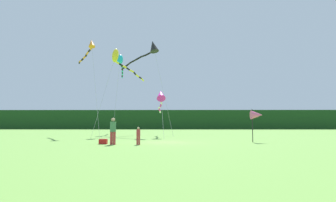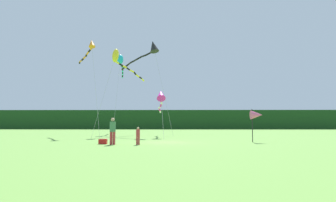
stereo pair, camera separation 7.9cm
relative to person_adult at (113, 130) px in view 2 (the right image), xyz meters
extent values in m
plane|color=#6B9E42|center=(3.69, 2.40, -1.02)|extent=(120.00, 120.00, 0.00)
cube|color=#193D19|center=(3.69, 47.40, 1.22)|extent=(108.00, 2.69, 4.48)
cylinder|color=#B23338|center=(-0.10, 0.00, -0.58)|extent=(0.18, 0.18, 0.88)
cylinder|color=#B23338|center=(0.10, 0.00, -0.58)|extent=(0.18, 0.18, 0.88)
cylinder|color=#3F724C|center=(0.00, 0.00, 0.20)|extent=(0.40, 0.40, 0.70)
sphere|color=tan|center=(0.00, 0.00, 0.68)|extent=(0.26, 0.26, 0.26)
cylinder|color=#B23338|center=(1.69, -0.09, -0.73)|extent=(0.12, 0.12, 0.58)
cylinder|color=#B23338|center=(1.82, -0.09, -0.73)|extent=(0.12, 0.12, 0.58)
cylinder|color=#B23338|center=(1.76, -0.09, -0.21)|extent=(0.27, 0.27, 0.46)
sphere|color=tan|center=(1.76, -0.09, 0.10)|extent=(0.17, 0.17, 0.17)
cube|color=red|center=(-0.79, 0.57, -0.85)|extent=(0.55, 0.41, 0.35)
cylinder|color=black|center=(10.32, 2.63, 0.26)|extent=(0.06, 0.06, 2.57)
cone|color=#E5598C|center=(10.67, 2.63, 1.08)|extent=(0.90, 0.70, 0.70)
cylinder|color=#B2B2B2|center=(-3.41, 11.42, 3.67)|extent=(1.74, 3.35, 9.39)
ellipsoid|color=yellow|center=(-2.55, 13.08, 8.36)|extent=(1.15, 1.38, 1.85)
cylinder|color=yellow|center=(-2.42, 13.42, 7.62)|extent=(0.46, 0.77, 0.32)
cylinder|color=black|center=(-2.11, 14.06, 7.49)|extent=(0.54, 0.75, 0.32)
cylinder|color=yellow|center=(-1.76, 14.69, 7.37)|extent=(0.53, 0.76, 0.32)
cylinder|color=black|center=(-1.44, 15.33, 7.23)|extent=(0.50, 0.77, 0.36)
cylinder|color=yellow|center=(-1.06, 15.94, 7.07)|extent=(0.64, 0.72, 0.36)
cylinder|color=black|center=(-0.74, 16.56, 6.88)|extent=(0.40, 0.80, 0.41)
cylinder|color=yellow|center=(-0.47, 17.22, 6.67)|extent=(0.54, 0.77, 0.39)
cylinder|color=black|center=(-0.18, 17.87, 6.52)|extent=(0.44, 0.77, 0.29)
cylinder|color=yellow|center=(0.08, 18.55, 6.35)|extent=(0.48, 0.80, 0.43)
cylinder|color=#B2B2B2|center=(-3.89, 9.60, 4.18)|extent=(2.10, 3.80, 10.41)
cone|color=orange|center=(-4.93, 11.49, 9.38)|extent=(1.12, 1.25, 1.16)
cylinder|color=orange|center=(-5.06, 11.75, 8.92)|extent=(0.45, 0.66, 0.36)
cylinder|color=black|center=(-5.36, 12.25, 8.76)|extent=(0.54, 0.62, 0.34)
cylinder|color=orange|center=(-5.72, 12.71, 8.59)|extent=(0.56, 0.63, 0.39)
cylinder|color=black|center=(-6.03, 13.20, 8.44)|extent=(0.45, 0.64, 0.30)
cylinder|color=orange|center=(-6.35, 13.67, 8.32)|extent=(0.58, 0.60, 0.34)
cylinder|color=black|center=(-6.73, 14.11, 8.17)|extent=(0.55, 0.61, 0.33)
cylinder|color=orange|center=(-7.11, 14.55, 8.05)|extent=(0.56, 0.59, 0.30)
cylinder|color=black|center=(-7.42, 15.03, 7.97)|extent=(0.42, 0.63, 0.26)
cylinder|color=#B2B2B2|center=(3.15, 7.84, 1.20)|extent=(0.47, 4.31, 4.46)
cone|color=#E026B2|center=(2.93, 9.99, 3.42)|extent=(1.07, 1.59, 1.51)
cylinder|color=#E026B2|center=(2.92, 10.39, 2.84)|extent=(0.21, 0.85, 0.38)
cylinder|color=white|center=(2.93, 11.19, 2.67)|extent=(0.23, 0.85, 0.36)
cylinder|color=#E026B2|center=(2.86, 11.99, 2.45)|extent=(0.37, 0.89, 0.45)
cylinder|color=white|center=(2.67, 12.77, 2.26)|extent=(0.43, 0.86, 0.33)
cylinder|color=#E026B2|center=(2.61, 13.55, 2.06)|extent=(0.32, 0.89, 0.46)
cylinder|color=white|center=(2.67, 14.35, 1.84)|extent=(0.22, 0.85, 0.36)
cylinder|color=#B2B2B2|center=(-2.93, 16.12, 4.06)|extent=(0.17, 4.96, 10.19)
ellipsoid|color=#1EB7CC|center=(-3.01, 18.59, 9.15)|extent=(0.85, 1.32, 1.63)
cylinder|color=#1EB7CC|center=(-3.01, 18.88, 8.51)|extent=(0.20, 0.64, 0.35)
cylinder|color=black|center=(-2.96, 19.46, 8.39)|extent=(0.29, 0.63, 0.27)
cylinder|color=#1EB7CC|center=(-2.94, 20.04, 8.31)|extent=(0.25, 0.63, 0.30)
cylinder|color=black|center=(-3.02, 20.62, 8.18)|extent=(0.31, 0.66, 0.34)
cylinder|color=#1EB7CC|center=(-3.13, 21.20, 8.03)|extent=(0.33, 0.67, 0.35)
cylinder|color=black|center=(-3.23, 21.77, 7.91)|extent=(0.29, 0.64, 0.28)
cylinder|color=#1EB7CC|center=(-3.32, 22.35, 7.79)|extent=(0.29, 0.66, 0.35)
cylinder|color=black|center=(-3.44, 22.93, 7.63)|extent=(0.36, 0.67, 0.37)
cylinder|color=#1EB7CC|center=(-3.56, 23.50, 7.51)|extent=(0.29, 0.63, 0.26)
cylinder|color=#B2B2B2|center=(3.08, 12.18, 4.23)|extent=(2.35, 1.97, 10.51)
cone|color=black|center=(1.92, 13.15, 9.48)|extent=(1.75, 1.71, 1.61)
cylinder|color=black|center=(1.71, 13.43, 8.88)|extent=(0.59, 0.70, 0.30)
cylinder|color=black|center=(1.21, 13.88, 8.72)|extent=(0.75, 0.55, 0.40)
cylinder|color=black|center=(0.63, 14.26, 8.58)|extent=(0.69, 0.59, 0.28)
cylinder|color=black|center=(0.08, 14.67, 8.44)|extent=(0.72, 0.60, 0.39)
cylinder|color=black|center=(-0.45, 15.11, 8.28)|extent=(0.66, 0.65, 0.33)
cylinder|color=black|center=(-0.92, 15.61, 8.16)|extent=(0.62, 0.67, 0.28)
cylinder|color=black|center=(-1.36, 16.15, 8.06)|extent=(0.59, 0.71, 0.33)
cylinder|color=black|center=(-1.80, 16.68, 7.88)|extent=(0.66, 0.68, 0.41)
cylinder|color=black|center=(-2.29, 17.16, 7.66)|extent=(0.69, 0.65, 0.42)
camera|label=1|loc=(3.99, -19.31, 0.48)|focal=30.03mm
camera|label=2|loc=(4.07, -19.31, 0.48)|focal=30.03mm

